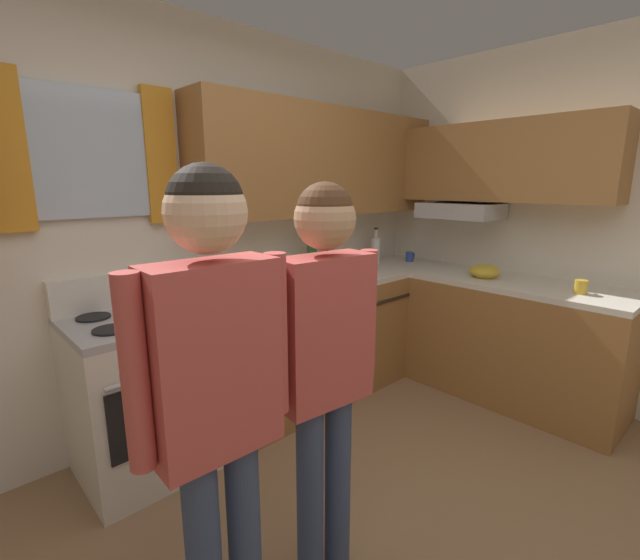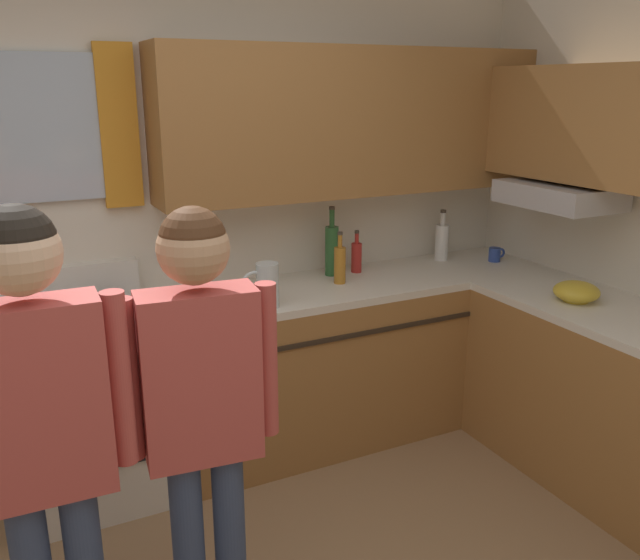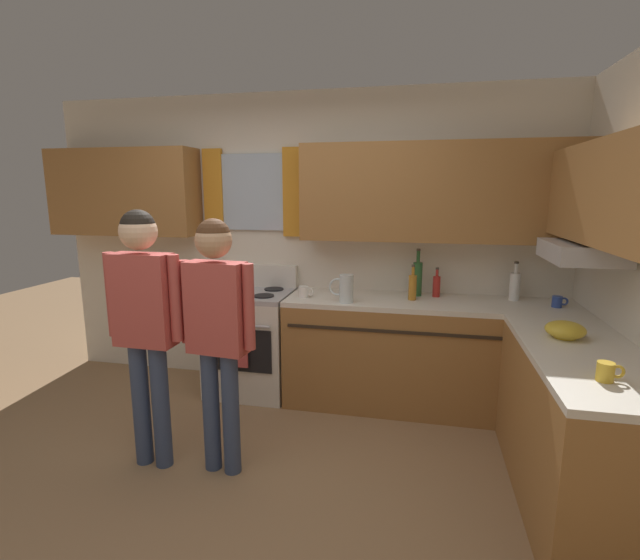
{
  "view_description": "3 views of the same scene",
  "coord_description": "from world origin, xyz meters",
  "px_view_note": "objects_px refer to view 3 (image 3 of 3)",
  "views": [
    {
      "loc": [
        -1.15,
        -0.74,
        1.6
      ],
      "look_at": [
        0.11,
        0.61,
        1.18
      ],
      "focal_mm": 24.28,
      "sensor_mm": 36.0,
      "label": 1
    },
    {
      "loc": [
        -0.62,
        -1.51,
        1.94
      ],
      "look_at": [
        0.44,
        0.6,
        1.24
      ],
      "focal_mm": 37.14,
      "sensor_mm": 36.0,
      "label": 2
    },
    {
      "loc": [
        1.07,
        -2.15,
        1.76
      ],
      "look_at": [
        0.41,
        0.92,
        1.15
      ],
      "focal_mm": 25.97,
      "sensor_mm": 36.0,
      "label": 3
    }
  ],
  "objects_px": {
    "bottle_wine_green": "(417,278)",
    "mug_mustard_yellow": "(606,372)",
    "bottle_milk_white": "(515,286)",
    "stove_oven": "(251,340)",
    "bottle_oil_amber": "(412,287)",
    "mug_cobalt_blue": "(558,302)",
    "water_pitcher": "(345,288)",
    "mug_ceramic_white": "(304,292)",
    "adult_left": "(144,310)",
    "bottle_sauce_red": "(436,286)",
    "mixing_bowl": "(565,330)",
    "adult_in_plaid": "(217,318)"
  },
  "relations": [
    {
      "from": "mug_cobalt_blue",
      "to": "water_pitcher",
      "type": "xyz_separation_m",
      "value": [
        -1.59,
        -0.19,
        0.07
      ]
    },
    {
      "from": "bottle_sauce_red",
      "to": "mug_cobalt_blue",
      "type": "relative_size",
      "value": 2.14
    },
    {
      "from": "mug_ceramic_white",
      "to": "bottle_oil_amber",
      "type": "bearing_deg",
      "value": 6.88
    },
    {
      "from": "bottle_wine_green",
      "to": "mixing_bowl",
      "type": "relative_size",
      "value": 1.75
    },
    {
      "from": "bottle_oil_amber",
      "to": "mug_cobalt_blue",
      "type": "bearing_deg",
      "value": -0.73
    },
    {
      "from": "bottle_wine_green",
      "to": "bottle_milk_white",
      "type": "relative_size",
      "value": 1.26
    },
    {
      "from": "bottle_wine_green",
      "to": "bottle_sauce_red",
      "type": "bearing_deg",
      "value": -3.36
    },
    {
      "from": "mug_cobalt_blue",
      "to": "adult_left",
      "type": "xyz_separation_m",
      "value": [
        -2.68,
        -1.21,
        0.1
      ]
    },
    {
      "from": "bottle_milk_white",
      "to": "mug_ceramic_white",
      "type": "bearing_deg",
      "value": -170.95
    },
    {
      "from": "mug_ceramic_white",
      "to": "mixing_bowl",
      "type": "height_order",
      "value": "mixing_bowl"
    },
    {
      "from": "mixing_bowl",
      "to": "adult_left",
      "type": "height_order",
      "value": "adult_left"
    },
    {
      "from": "bottle_wine_green",
      "to": "mug_cobalt_blue",
      "type": "distance_m",
      "value": 1.06
    },
    {
      "from": "bottle_oil_amber",
      "to": "mug_cobalt_blue",
      "type": "xyz_separation_m",
      "value": [
        1.08,
        -0.01,
        -0.07
      ]
    },
    {
      "from": "adult_left",
      "to": "mixing_bowl",
      "type": "bearing_deg",
      "value": 9.5
    },
    {
      "from": "mug_ceramic_white",
      "to": "water_pitcher",
      "type": "distance_m",
      "value": 0.38
    },
    {
      "from": "bottle_sauce_red",
      "to": "water_pitcher",
      "type": "height_order",
      "value": "bottle_sauce_red"
    },
    {
      "from": "bottle_oil_amber",
      "to": "mug_mustard_yellow",
      "type": "bearing_deg",
      "value": -58.25
    },
    {
      "from": "bottle_oil_amber",
      "to": "bottle_sauce_red",
      "type": "relative_size",
      "value": 1.16
    },
    {
      "from": "bottle_sauce_red",
      "to": "water_pitcher",
      "type": "distance_m",
      "value": 0.79
    },
    {
      "from": "bottle_wine_green",
      "to": "mug_ceramic_white",
      "type": "xyz_separation_m",
      "value": [
        -0.91,
        -0.27,
        -0.1
      ]
    },
    {
      "from": "stove_oven",
      "to": "water_pitcher",
      "type": "distance_m",
      "value": 1.04
    },
    {
      "from": "bottle_milk_white",
      "to": "adult_in_plaid",
      "type": "relative_size",
      "value": 0.19
    },
    {
      "from": "bottle_wine_green",
      "to": "adult_left",
      "type": "bearing_deg",
      "value": -139.7
    },
    {
      "from": "bottle_milk_white",
      "to": "mug_cobalt_blue",
      "type": "distance_m",
      "value": 0.34
    },
    {
      "from": "stove_oven",
      "to": "mug_mustard_yellow",
      "type": "distance_m",
      "value": 2.76
    },
    {
      "from": "bottle_milk_white",
      "to": "mug_ceramic_white",
      "type": "distance_m",
      "value": 1.69
    },
    {
      "from": "bottle_oil_amber",
      "to": "adult_left",
      "type": "xyz_separation_m",
      "value": [
        -1.6,
        -1.23,
        0.03
      ]
    },
    {
      "from": "stove_oven",
      "to": "bottle_oil_amber",
      "type": "bearing_deg",
      "value": -0.02
    },
    {
      "from": "bottle_wine_green",
      "to": "mixing_bowl",
      "type": "height_order",
      "value": "bottle_wine_green"
    },
    {
      "from": "mug_cobalt_blue",
      "to": "adult_in_plaid",
      "type": "distance_m",
      "value": 2.51
    },
    {
      "from": "bottle_oil_amber",
      "to": "bottle_milk_white",
      "type": "relative_size",
      "value": 0.91
    },
    {
      "from": "bottle_oil_amber",
      "to": "stove_oven",
      "type": "bearing_deg",
      "value": 179.98
    },
    {
      "from": "mug_mustard_yellow",
      "to": "mixing_bowl",
      "type": "distance_m",
      "value": 0.66
    },
    {
      "from": "stove_oven",
      "to": "bottle_oil_amber",
      "type": "height_order",
      "value": "bottle_oil_amber"
    },
    {
      "from": "bottle_sauce_red",
      "to": "bottle_milk_white",
      "type": "xyz_separation_m",
      "value": [
        0.61,
        0.01,
        0.03
      ]
    },
    {
      "from": "bottle_milk_white",
      "to": "adult_in_plaid",
      "type": "bearing_deg",
      "value": -144.91
    },
    {
      "from": "stove_oven",
      "to": "adult_in_plaid",
      "type": "bearing_deg",
      "value": -78.42
    },
    {
      "from": "bottle_sauce_red",
      "to": "mug_mustard_yellow",
      "type": "xyz_separation_m",
      "value": [
        0.71,
        -1.62,
        -0.05
      ]
    },
    {
      "from": "mug_cobalt_blue",
      "to": "mug_ceramic_white",
      "type": "height_order",
      "value": "mug_ceramic_white"
    },
    {
      "from": "mug_mustard_yellow",
      "to": "mug_cobalt_blue",
      "type": "height_order",
      "value": "mug_mustard_yellow"
    },
    {
      "from": "bottle_milk_white",
      "to": "bottle_sauce_red",
      "type": "bearing_deg",
      "value": -179.42
    },
    {
      "from": "bottle_wine_green",
      "to": "mixing_bowl",
      "type": "distance_m",
      "value": 1.31
    },
    {
      "from": "water_pitcher",
      "to": "bottle_wine_green",
      "type": "bearing_deg",
      "value": 33.56
    },
    {
      "from": "mug_ceramic_white",
      "to": "adult_in_plaid",
      "type": "relative_size",
      "value": 0.08
    },
    {
      "from": "bottle_oil_amber",
      "to": "adult_in_plaid",
      "type": "distance_m",
      "value": 1.65
    },
    {
      "from": "stove_oven",
      "to": "bottle_milk_white",
      "type": "xyz_separation_m",
      "value": [
        2.18,
        0.16,
        0.55
      ]
    },
    {
      "from": "mug_cobalt_blue",
      "to": "adult_in_plaid",
      "type": "bearing_deg",
      "value": -151.84
    },
    {
      "from": "mug_cobalt_blue",
      "to": "mug_ceramic_white",
      "type": "distance_m",
      "value": 1.95
    },
    {
      "from": "stove_oven",
      "to": "mixing_bowl",
      "type": "xyz_separation_m",
      "value": [
        2.29,
        -0.81,
        0.48
      ]
    },
    {
      "from": "bottle_wine_green",
      "to": "mug_mustard_yellow",
      "type": "distance_m",
      "value": 1.85
    }
  ]
}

